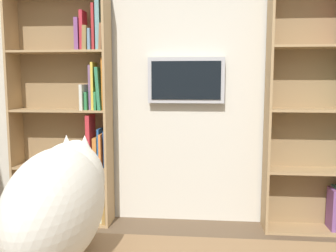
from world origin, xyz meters
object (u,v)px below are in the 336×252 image
Objects in this scene: wall_mounted_tv at (186,80)px; cat at (61,198)px; bookshelf_right at (75,116)px; bookshelf_left at (327,115)px.

wall_mounted_tv reaches higher than cat.
bookshelf_right reaches higher than wall_mounted_tv.
cat is (-0.73, 2.18, -0.06)m from bookshelf_right.
wall_mounted_tv is (1.24, -0.08, 0.30)m from bookshelf_left.
cat is at bearing 54.49° from bookshelf_left.
bookshelf_right is 1.09m from wall_mounted_tv.
cat is at bearing 108.43° from bookshelf_right.
bookshelf_right is at bearing 0.00° from bookshelf_left.
bookshelf_right is at bearing -71.57° from cat.
bookshelf_left reaches higher than wall_mounted_tv.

